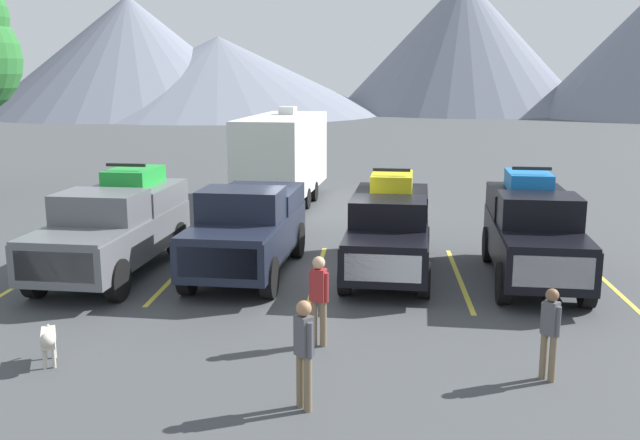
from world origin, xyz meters
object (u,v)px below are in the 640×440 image
at_px(person_a, 304,347).
at_px(person_c, 550,328).
at_px(pickup_truck_d, 533,230).
at_px(pickup_truck_c, 389,227).
at_px(pickup_truck_a, 116,224).
at_px(pickup_truck_b, 248,228).
at_px(dog, 48,340).
at_px(person_b, 319,295).
at_px(camper_trailer_a, 283,154).

xyz_separation_m(person_a, person_c, (3.89, 1.33, -0.08)).
bearing_deg(person_a, person_c, 18.79).
bearing_deg(pickup_truck_d, pickup_truck_c, 172.80).
relative_size(pickup_truck_a, pickup_truck_d, 1.09).
bearing_deg(person_c, pickup_truck_b, 135.30).
relative_size(pickup_truck_c, dog, 6.50).
bearing_deg(person_c, pickup_truck_c, 111.36).
xyz_separation_m(pickup_truck_b, person_a, (2.13, -7.28, -0.18)).
distance_m(pickup_truck_b, person_b, 5.20).
bearing_deg(pickup_truck_b, pickup_truck_a, -176.73).
bearing_deg(pickup_truck_d, person_b, -135.76).
bearing_deg(pickup_truck_d, camper_trailer_a, 127.50).
xyz_separation_m(pickup_truck_c, pickup_truck_d, (3.46, -0.44, 0.09)).
bearing_deg(pickup_truck_c, person_b, -104.98).
distance_m(pickup_truck_a, pickup_truck_c, 6.88).
height_order(person_b, person_c, person_b).
distance_m(pickup_truck_b, pickup_truck_c, 3.55).
relative_size(pickup_truck_c, person_c, 3.50).
height_order(pickup_truck_c, dog, pickup_truck_c).
xyz_separation_m(pickup_truck_c, person_a, (-1.40, -7.70, -0.15)).
xyz_separation_m(pickup_truck_c, person_b, (-1.38, -5.15, -0.15)).
bearing_deg(person_b, camper_trailer_a, 99.93).
relative_size(pickup_truck_a, pickup_truck_c, 1.07).
relative_size(pickup_truck_b, person_a, 3.20).
relative_size(pickup_truck_c, person_b, 3.23).
height_order(pickup_truck_b, person_b, pickup_truck_b).
xyz_separation_m(pickup_truck_d, person_a, (-4.86, -7.26, -0.24)).
xyz_separation_m(person_a, person_b, (0.02, 2.55, -0.00)).
xyz_separation_m(pickup_truck_d, dog, (-9.43, -5.99, -0.76)).
xyz_separation_m(person_c, dog, (-8.46, -0.05, -0.44)).
distance_m(pickup_truck_d, dog, 11.19).
xyz_separation_m(person_b, person_c, (3.87, -1.22, -0.08)).
relative_size(pickup_truck_a, person_b, 3.44).
bearing_deg(dog, person_b, 15.50).
xyz_separation_m(camper_trailer_a, dog, (-2.08, -15.56, -1.46)).
xyz_separation_m(pickup_truck_c, dog, (-5.96, -6.42, -0.67)).
height_order(pickup_truck_a, person_c, pickup_truck_a).
relative_size(pickup_truck_d, person_b, 3.17).
bearing_deg(pickup_truck_c, person_a, -100.30).
distance_m(person_a, person_c, 4.11).
xyz_separation_m(pickup_truck_b, dog, (-2.44, -6.00, -0.70)).
bearing_deg(pickup_truck_a, camper_trailer_a, 73.04).
xyz_separation_m(pickup_truck_b, camper_trailer_a, (-0.35, 9.55, 0.76)).
height_order(pickup_truck_b, person_a, pickup_truck_b).
distance_m(pickup_truck_d, person_a, 8.75).
bearing_deg(pickup_truck_d, pickup_truck_a, -179.04).
bearing_deg(dog, pickup_truck_c, 47.13).
xyz_separation_m(pickup_truck_a, camper_trailer_a, (2.97, 9.74, 0.69)).
bearing_deg(dog, person_a, -15.66).
bearing_deg(pickup_truck_b, pickup_truck_d, -0.14).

